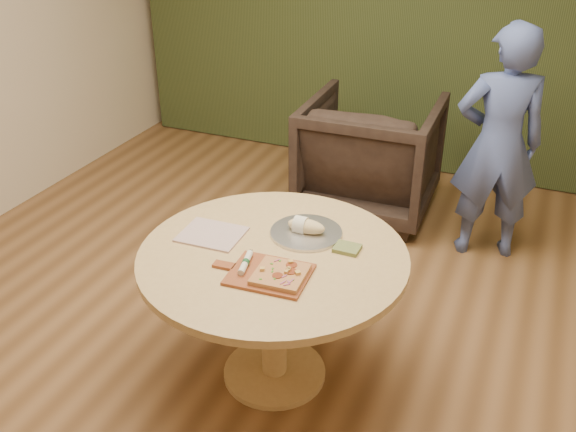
% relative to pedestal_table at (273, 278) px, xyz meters
% --- Properties ---
extents(room_shell, '(5.04, 6.04, 2.84)m').
position_rel_pedestal_table_xyz_m(room_shell, '(-0.13, 0.03, 0.79)').
color(room_shell, brown).
rests_on(room_shell, ground).
extents(curtain, '(4.80, 0.14, 2.78)m').
position_rel_pedestal_table_xyz_m(curtain, '(-0.13, 2.93, 0.79)').
color(curtain, '#2B3719').
rests_on(curtain, ground).
extents(pedestal_table, '(1.28, 1.28, 0.75)m').
position_rel_pedestal_table_xyz_m(pedestal_table, '(0.00, 0.00, 0.00)').
color(pedestal_table, tan).
rests_on(pedestal_table, ground).
extents(pizza_paddle, '(0.45, 0.30, 0.01)m').
position_rel_pedestal_table_xyz_m(pizza_paddle, '(0.05, -0.18, 0.15)').
color(pizza_paddle, brown).
rests_on(pizza_paddle, pedestal_table).
extents(flatbread_pizza, '(0.23, 0.23, 0.04)m').
position_rel_pedestal_table_xyz_m(flatbread_pizza, '(0.12, -0.19, 0.17)').
color(flatbread_pizza, '#BA8048').
rests_on(flatbread_pizza, pizza_paddle).
extents(cutlery_roll, '(0.07, 0.20, 0.03)m').
position_rel_pedestal_table_xyz_m(cutlery_roll, '(-0.06, -0.17, 0.17)').
color(cutlery_roll, beige).
rests_on(cutlery_roll, pizza_paddle).
extents(newspaper, '(0.31, 0.26, 0.01)m').
position_rel_pedestal_table_xyz_m(newspaper, '(-0.34, 0.03, 0.15)').
color(newspaper, silver).
rests_on(newspaper, pedestal_table).
extents(serving_tray, '(0.36, 0.36, 0.02)m').
position_rel_pedestal_table_xyz_m(serving_tray, '(0.08, 0.22, 0.15)').
color(serving_tray, silver).
rests_on(serving_tray, pedestal_table).
extents(bread_roll, '(0.19, 0.09, 0.09)m').
position_rel_pedestal_table_xyz_m(bread_roll, '(0.07, 0.22, 0.18)').
color(bread_roll, '#DFC688').
rests_on(bread_roll, serving_tray).
extents(green_packet, '(0.12, 0.10, 0.02)m').
position_rel_pedestal_table_xyz_m(green_packet, '(0.31, 0.16, 0.15)').
color(green_packet, '#4E5B29').
rests_on(green_packet, pedestal_table).
extents(armchair, '(0.97, 0.91, 0.97)m').
position_rel_pedestal_table_xyz_m(armchair, '(-0.09, 1.98, -0.12)').
color(armchair, black).
rests_on(armchair, ground).
extents(person_standing, '(0.66, 0.53, 1.56)m').
position_rel_pedestal_table_xyz_m(person_standing, '(0.81, 1.69, 0.17)').
color(person_standing, '#485A9A').
rests_on(person_standing, ground).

